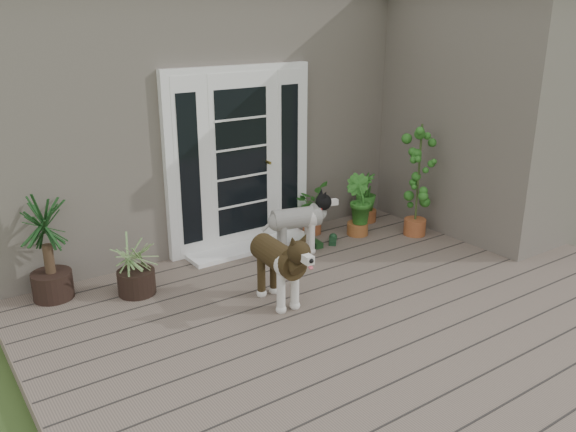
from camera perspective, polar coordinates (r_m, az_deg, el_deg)
deck at (r=5.89m, az=8.42°, el=-9.27°), size 6.20×4.60×0.12m
house_main at (r=8.85m, az=-10.38°, el=10.40°), size 7.40×4.00×3.10m
house_wing at (r=8.21m, az=18.77°, el=9.06°), size 1.60×2.40×3.10m
door_unit at (r=7.03m, az=-4.64°, el=5.52°), size 1.90×0.14×2.15m
door_step at (r=7.19m, az=-3.61°, el=-2.94°), size 1.60×0.40×0.05m
brindle_dog at (r=5.75m, az=-0.99°, el=-5.12°), size 0.42×0.88×0.72m
white_dog at (r=6.93m, az=0.81°, el=-1.13°), size 0.83×0.51×0.64m
spider_plant at (r=6.13m, az=-14.54°, el=-4.39°), size 0.69×0.69×0.67m
yucca at (r=6.22m, az=-22.18°, el=-2.83°), size 0.75×0.75×1.08m
herb_a at (r=7.58m, az=2.34°, el=0.41°), size 0.65×0.65×0.58m
herb_b at (r=7.59m, az=6.77°, el=0.25°), size 0.46×0.46×0.57m
herb_c at (r=8.11m, az=7.50°, el=1.31°), size 0.43×0.43×0.53m
sapling at (r=7.58m, az=12.44°, el=3.51°), size 0.55×0.55×1.48m
clog_left at (r=7.26m, az=2.55°, el=-2.53°), size 0.16×0.31×0.09m
clog_right at (r=7.36m, az=4.34°, el=-2.31°), size 0.26×0.28×0.08m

